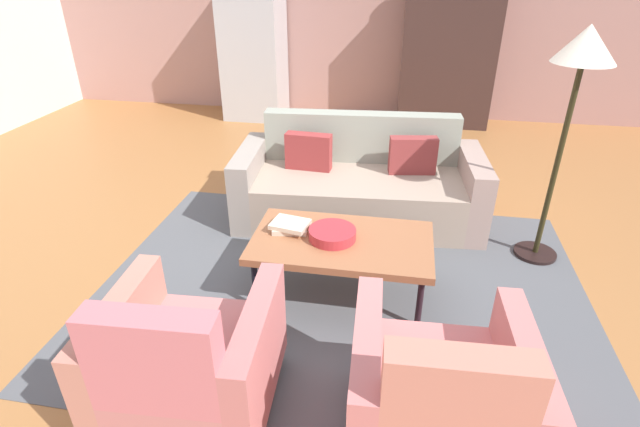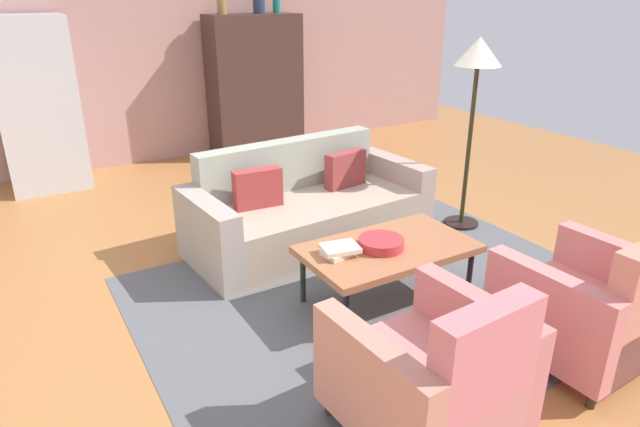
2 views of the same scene
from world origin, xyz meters
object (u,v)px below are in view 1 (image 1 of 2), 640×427
(coffee_table, at_px, (342,244))
(book_stack, at_px, (290,226))
(refrigerator, at_px, (254,50))
(armchair_left, at_px, (187,367))
(fruit_bowl, at_px, (332,234))
(cabinet, at_px, (448,57))
(armchair_right, at_px, (440,402))
(floor_lamp, at_px, (581,69))
(couch, at_px, (359,185))

(coffee_table, distance_m, book_stack, 0.38)
(refrigerator, bearing_deg, armchair_left, -76.99)
(fruit_bowl, bearing_deg, cabinet, 77.35)
(armchair_left, xyz_separation_m, refrigerator, (-1.19, 5.13, 0.58))
(armchair_right, xyz_separation_m, book_stack, (-0.97, 1.22, 0.12))
(book_stack, distance_m, floor_lamp, 2.17)
(coffee_table, height_order, floor_lamp, floor_lamp)
(couch, relative_size, floor_lamp, 1.26)
(book_stack, xyz_separation_m, refrigerator, (-1.42, 3.91, 0.46))
(fruit_bowl, relative_size, book_stack, 1.14)
(couch, height_order, book_stack, couch)
(coffee_table, bearing_deg, fruit_bowl, 180.00)
(floor_lamp, bearing_deg, refrigerator, 135.03)
(floor_lamp, bearing_deg, couch, 162.86)
(armchair_left, distance_m, fruit_bowl, 1.29)
(coffee_table, xyz_separation_m, armchair_left, (-0.60, -1.17, -0.05))
(book_stack, bearing_deg, cabinet, 73.18)
(armchair_left, bearing_deg, coffee_table, 59.64)
(book_stack, relative_size, cabinet, 0.15)
(book_stack, bearing_deg, floor_lamp, 20.61)
(armchair_left, xyz_separation_m, fruit_bowl, (0.53, 1.17, 0.12))
(refrigerator, height_order, floor_lamp, refrigerator)
(armchair_right, distance_m, refrigerator, 5.69)
(armchair_left, relative_size, fruit_bowl, 2.78)
(armchair_right, distance_m, fruit_bowl, 1.35)
(cabinet, bearing_deg, coffee_table, -101.78)
(couch, bearing_deg, coffee_table, 86.08)
(couch, distance_m, fruit_bowl, 1.20)
(fruit_bowl, bearing_deg, coffee_table, -0.00)
(couch, height_order, fruit_bowl, couch)
(fruit_bowl, distance_m, refrigerator, 4.34)
(refrigerator, bearing_deg, coffee_table, -65.81)
(cabinet, distance_m, floor_lamp, 3.43)
(coffee_table, relative_size, cabinet, 0.67)
(coffee_table, height_order, fruit_bowl, fruit_bowl)
(armchair_left, distance_m, armchair_right, 1.20)
(couch, bearing_deg, floor_lamp, 158.64)
(armchair_left, height_order, book_stack, armchair_left)
(couch, distance_m, armchair_left, 2.43)
(refrigerator, bearing_deg, couch, -57.43)
(couch, relative_size, armchair_right, 2.46)
(armchair_right, xyz_separation_m, fruit_bowl, (-0.67, 1.17, 0.12))
(cabinet, height_order, refrigerator, refrigerator)
(armchair_left, xyz_separation_m, book_stack, (0.23, 1.22, 0.12))
(book_stack, height_order, refrigerator, refrigerator)
(fruit_bowl, bearing_deg, couch, 87.17)
(armchair_left, height_order, fruit_bowl, armchair_left)
(cabinet, bearing_deg, floor_lamp, -79.78)
(armchair_left, bearing_deg, floor_lamp, 39.66)
(couch, relative_size, armchair_left, 2.46)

